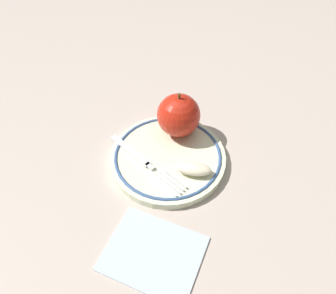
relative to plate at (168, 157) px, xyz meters
The scene contains 6 objects.
ground_plane 0.02m from the plate, ahead, with size 2.00×2.00×0.00m, color #B7A59A.
plate is the anchor object (origin of this frame).
apple_red_whole 0.08m from the plate, 29.59° to the left, with size 0.08×0.08×0.09m.
apple_slice_front 0.06m from the plate, 85.52° to the right, with size 0.06×0.03×0.02m, color #F5E3C0.
fork 0.05m from the plate, 157.17° to the left, with size 0.03×0.18×0.00m.
napkin_folded 0.18m from the plate, 139.34° to the right, with size 0.11×0.14×0.01m, color silver.
Camera 1 is at (-0.27, -0.29, 0.48)m, focal length 35.00 mm.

